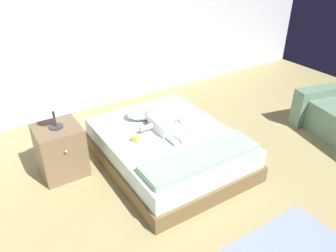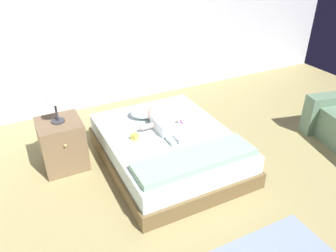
{
  "view_description": "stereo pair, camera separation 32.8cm",
  "coord_description": "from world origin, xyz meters",
  "px_view_note": "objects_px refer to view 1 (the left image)",
  "views": [
    {
      "loc": [
        -1.81,
        -1.53,
        2.31
      ],
      "look_at": [
        -0.1,
        1.13,
        0.48
      ],
      "focal_mm": 35.25,
      "sensor_mm": 36.0,
      "label": 1
    },
    {
      "loc": [
        -1.53,
        -1.7,
        2.31
      ],
      "look_at": [
        -0.1,
        1.13,
        0.48
      ],
      "focal_mm": 35.25,
      "sensor_mm": 36.0,
      "label": 2
    }
  ],
  "objects_px": {
    "bed": "(168,148)",
    "lamp": "(52,106)",
    "toothbrush": "(178,120)",
    "nightstand": "(61,150)",
    "pillow": "(145,111)",
    "toy_block": "(136,139)",
    "baby": "(160,123)"
  },
  "relations": [
    {
      "from": "bed",
      "to": "lamp",
      "type": "xyz_separation_m",
      "value": [
        -1.09,
        0.47,
        0.64
      ]
    },
    {
      "from": "toothbrush",
      "to": "nightstand",
      "type": "xyz_separation_m",
      "value": [
        -1.35,
        0.28,
        -0.1
      ]
    },
    {
      "from": "pillow",
      "to": "toothbrush",
      "type": "relative_size",
      "value": 3.53
    },
    {
      "from": "bed",
      "to": "toy_block",
      "type": "distance_m",
      "value": 0.44
    },
    {
      "from": "toy_block",
      "to": "lamp",
      "type": "bearing_deg",
      "value": 149.77
    },
    {
      "from": "baby",
      "to": "toy_block",
      "type": "xyz_separation_m",
      "value": [
        -0.37,
        -0.1,
        -0.03
      ]
    },
    {
      "from": "pillow",
      "to": "baby",
      "type": "xyz_separation_m",
      "value": [
        -0.0,
        -0.34,
        -0.0
      ]
    },
    {
      "from": "bed",
      "to": "toothbrush",
      "type": "bearing_deg",
      "value": 35.6
    },
    {
      "from": "bed",
      "to": "toothbrush",
      "type": "height_order",
      "value": "toothbrush"
    },
    {
      "from": "bed",
      "to": "baby",
      "type": "height_order",
      "value": "baby"
    },
    {
      "from": "pillow",
      "to": "lamp",
      "type": "xyz_separation_m",
      "value": [
        -1.08,
        -0.02,
        0.38
      ]
    },
    {
      "from": "lamp",
      "to": "toy_block",
      "type": "relative_size",
      "value": 3.68
    },
    {
      "from": "nightstand",
      "to": "toy_block",
      "type": "height_order",
      "value": "nightstand"
    },
    {
      "from": "pillow",
      "to": "nightstand",
      "type": "relative_size",
      "value": 0.85
    },
    {
      "from": "lamp",
      "to": "toy_block",
      "type": "bearing_deg",
      "value": -30.23
    },
    {
      "from": "pillow",
      "to": "toothbrush",
      "type": "bearing_deg",
      "value": -48.31
    },
    {
      "from": "bed",
      "to": "nightstand",
      "type": "xyz_separation_m",
      "value": [
        -1.09,
        0.47,
        0.1
      ]
    },
    {
      "from": "bed",
      "to": "toothbrush",
      "type": "xyz_separation_m",
      "value": [
        0.26,
        0.19,
        0.2
      ]
    },
    {
      "from": "nightstand",
      "to": "pillow",
      "type": "bearing_deg",
      "value": 1.29
    },
    {
      "from": "pillow",
      "to": "baby",
      "type": "relative_size",
      "value": 0.7
    },
    {
      "from": "pillow",
      "to": "lamp",
      "type": "height_order",
      "value": "lamp"
    },
    {
      "from": "lamp",
      "to": "pillow",
      "type": "bearing_deg",
      "value": 1.28
    },
    {
      "from": "baby",
      "to": "nightstand",
      "type": "distance_m",
      "value": 1.13
    },
    {
      "from": "bed",
      "to": "toothbrush",
      "type": "distance_m",
      "value": 0.38
    },
    {
      "from": "baby",
      "to": "nightstand",
      "type": "bearing_deg",
      "value": 163.74
    },
    {
      "from": "lamp",
      "to": "baby",
      "type": "bearing_deg",
      "value": -16.26
    },
    {
      "from": "nightstand",
      "to": "toy_block",
      "type": "xyz_separation_m",
      "value": [
        0.71,
        -0.42,
        0.13
      ]
    },
    {
      "from": "toy_block",
      "to": "baby",
      "type": "bearing_deg",
      "value": 15.44
    },
    {
      "from": "pillow",
      "to": "baby",
      "type": "height_order",
      "value": "baby"
    },
    {
      "from": "nightstand",
      "to": "lamp",
      "type": "distance_m",
      "value": 0.54
    },
    {
      "from": "toothbrush",
      "to": "baby",
      "type": "bearing_deg",
      "value": -173.32
    },
    {
      "from": "pillow",
      "to": "toothbrush",
      "type": "xyz_separation_m",
      "value": [
        0.27,
        -0.31,
        -0.07
      ]
    }
  ]
}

